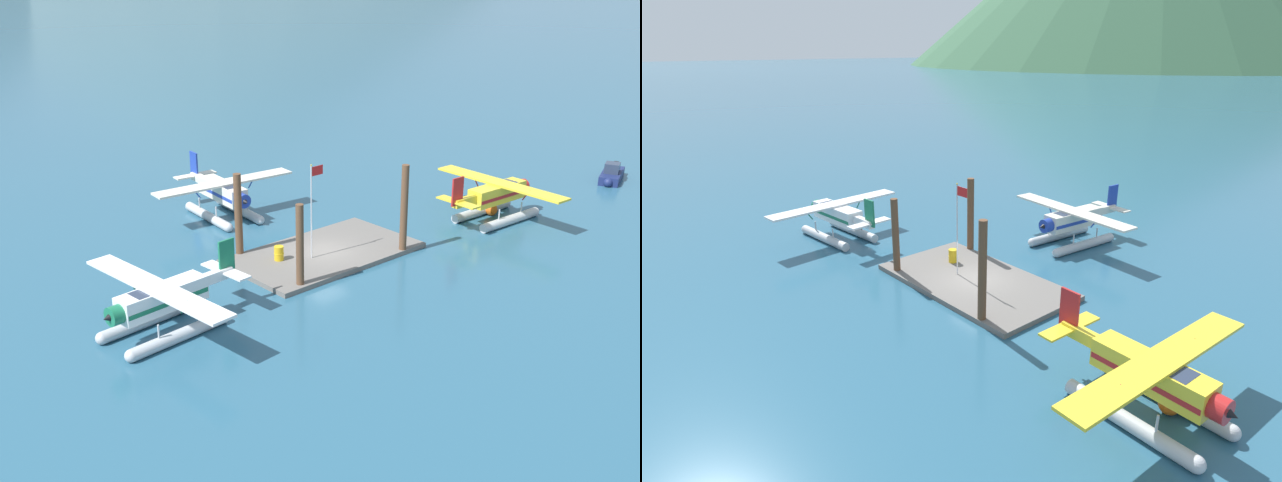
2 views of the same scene
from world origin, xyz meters
TOP-DOWN VIEW (x-y plane):
  - ground_plane at (0.00, 0.00)m, footprint 1200.00×1200.00m
  - dock_platform at (0.00, 0.00)m, footprint 11.62×6.54m
  - piling_near_left at (-4.32, -2.79)m, footprint 0.44×0.44m
  - piling_near_right at (3.88, -3.01)m, footprint 0.45×0.45m
  - piling_far_left at (-4.07, 3.25)m, footprint 0.47×0.47m
  - flagpole at (-1.17, -0.31)m, footprint 0.95×0.10m
  - fuel_drum at (-2.99, 0.74)m, footprint 0.62×0.62m
  - mooring_buoy at (13.97, -2.23)m, footprint 0.88×0.88m
  - seaplane_yellow_stbd_aft at (13.44, -3.01)m, footprint 7.98×10.45m
  - seaplane_cream_bow_centre at (-0.45, 10.03)m, footprint 10.49×7.96m
  - seaplane_white_port_aft at (-12.85, -2.34)m, footprint 7.97×10.48m

SIDE VIEW (x-z plane):
  - ground_plane at x=0.00m, z-range 0.00..0.00m
  - dock_platform at x=0.00m, z-range 0.00..0.30m
  - mooring_buoy at x=13.97m, z-range 0.00..0.88m
  - fuel_drum at x=-2.99m, z-range 0.30..1.18m
  - seaplane_yellow_stbd_aft at x=13.44m, z-range -0.34..3.50m
  - seaplane_cream_bow_centre at x=-0.45m, z-range -0.34..3.50m
  - seaplane_white_port_aft at x=-12.85m, z-range -0.34..3.50m
  - piling_near_left at x=-4.32m, z-range 0.00..5.01m
  - piling_far_left at x=-4.07m, z-range 0.00..5.36m
  - piling_near_right at x=3.88m, z-range 0.00..5.74m
  - flagpole at x=-1.17m, z-range 1.03..6.88m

